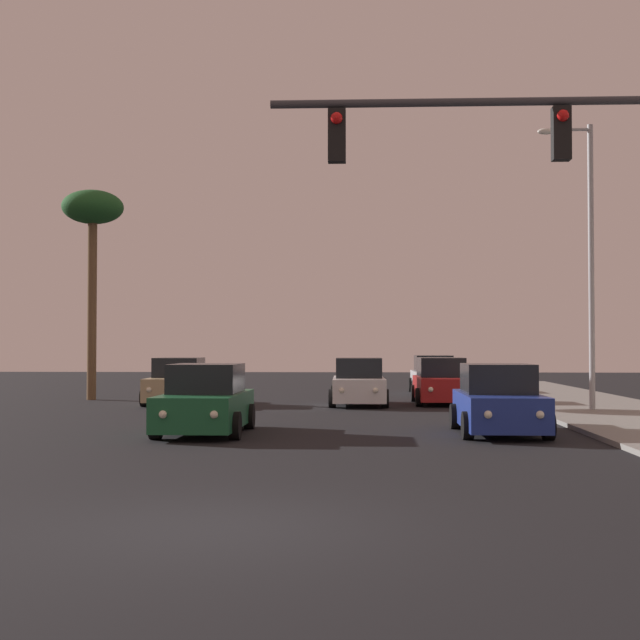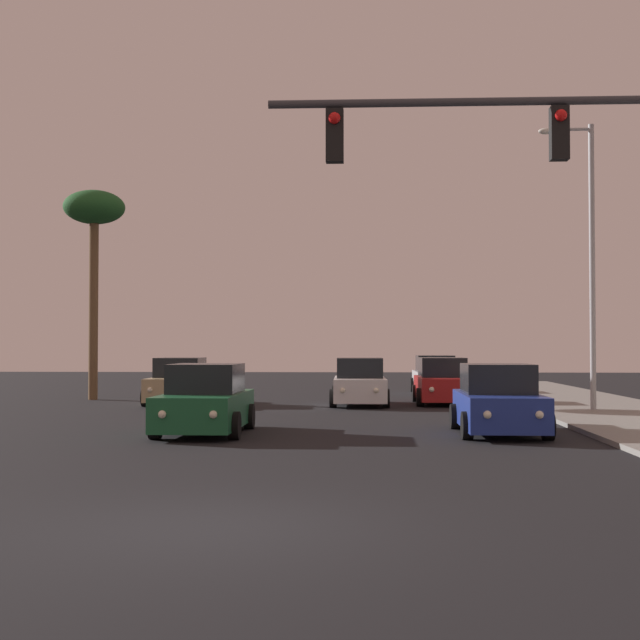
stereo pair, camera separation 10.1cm
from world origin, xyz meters
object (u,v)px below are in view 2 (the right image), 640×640
traffic_light_mast (587,188)px  palm_tree_mid (94,218)px  car_green (205,402)px  car_blue (498,402)px  car_red (442,383)px  street_lamp (588,250)px  car_tan (180,383)px  car_silver (435,376)px  car_white (360,384)px

traffic_light_mast → palm_tree_mid: 24.26m
car_green → car_blue: bearing=-177.1°
car_red → car_blue: same height
car_green → street_lamp: (10.89, 7.02, 4.36)m
car_tan → traffic_light_mast: bearing=120.2°
car_silver → car_blue: (0.04, -18.20, 0.00)m
car_green → palm_tree_mid: 16.05m
car_blue → car_tan: size_ratio=1.00×
car_silver → car_white: bearing=67.2°
car_red → traffic_light_mast: size_ratio=0.57×
car_red → street_lamp: bearing=134.7°
car_silver → car_blue: bearing=89.8°
street_lamp → car_white: bearing=154.8°
car_silver → street_lamp: size_ratio=0.48×
car_white → car_blue: bearing=107.5°
palm_tree_mid → street_lamp: bearing=-18.9°
car_green → palm_tree_mid: (-6.77, 13.08, 6.37)m
car_red → car_white: size_ratio=1.00×
car_silver → traffic_light_mast: (0.52, -24.83, 3.98)m
car_silver → street_lamp: (3.88, -11.44, 4.36)m
car_tan → palm_tree_mid: size_ratio=0.53×
street_lamp → palm_tree_mid: size_ratio=1.09×
street_lamp → palm_tree_mid: street_lamp is taller
car_blue → car_white: size_ratio=1.00×
car_red → car_green: bearing=58.6°
car_silver → car_blue: same height
car_white → street_lamp: bearing=153.9°
car_green → traffic_light_mast: bearing=140.5°
car_green → car_white: 11.04m
traffic_light_mast → street_lamp: (3.36, 13.40, 0.38)m
car_blue → street_lamp: size_ratio=0.48×
car_silver → palm_tree_mid: 16.09m
car_red → traffic_light_mast: bearing=92.2°
car_silver → car_green: size_ratio=1.00×
car_green → car_tan: 10.97m
car_red → palm_tree_mid: size_ratio=0.52×
car_silver → car_tan: 12.59m
car_blue → car_red: bearing=-87.5°
car_silver → car_white: size_ratio=1.00×
car_green → street_lamp: 13.67m
traffic_light_mast → street_lamp: bearing=75.9°
car_white → car_green: bearing=69.7°
car_green → traffic_light_mast: 10.63m
car_white → traffic_light_mast: size_ratio=0.57×
car_green → car_red: bearing=-120.1°
car_red → car_white: bearing=14.0°
car_white → car_tan: size_ratio=1.00×
car_silver → car_red: size_ratio=1.00×
car_green → traffic_light_mast: size_ratio=0.57×
car_green → street_lamp: size_ratio=0.48×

